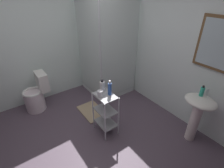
{
  "coord_description": "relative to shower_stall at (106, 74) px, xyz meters",
  "views": [
    {
      "loc": [
        1.65,
        -0.68,
        2.2
      ],
      "look_at": [
        -0.08,
        0.56,
        0.95
      ],
      "focal_mm": 27.2,
      "sensor_mm": 36.0,
      "label": 1
    }
  ],
  "objects": [
    {
      "name": "bath_mat",
      "position": [
        0.46,
        -0.67,
        -0.45
      ],
      "size": [
        0.6,
        0.4,
        0.02
      ],
      "primitive_type": "cube",
      "color": "tan",
      "rests_on": "ground_plane"
    },
    {
      "name": "rinse_cup",
      "position": [
        1.03,
        -0.8,
        0.32
      ],
      "size": [
        0.08,
        0.08,
        0.09
      ],
      "primitive_type": "cylinder",
      "color": "silver",
      "rests_on": "storage_cart"
    },
    {
      "name": "toilet",
      "position": [
        -0.27,
        -1.49,
        -0.15
      ],
      "size": [
        0.37,
        0.49,
        0.76
      ],
      "color": "white",
      "rests_on": "ground_plane"
    },
    {
      "name": "hand_soap_bottle",
      "position": [
        1.96,
        0.34,
        0.42
      ],
      "size": [
        0.06,
        0.06,
        0.17
      ],
      "color": "#2DBC99",
      "rests_on": "pedestal_sink"
    },
    {
      "name": "storage_cart",
      "position": [
        1.05,
        -0.73,
        -0.03
      ],
      "size": [
        0.38,
        0.28,
        0.74
      ],
      "color": "silver",
      "rests_on": "ground_plane"
    },
    {
      "name": "wall_left",
      "position": [
        -0.64,
        -1.22,
        0.79
      ],
      "size": [
        0.1,
        4.2,
        2.5
      ],
      "primitive_type": "cube",
      "color": "white",
      "rests_on": "ground_plane"
    },
    {
      "name": "shower_stall",
      "position": [
        0.0,
        0.0,
        0.0
      ],
      "size": [
        0.92,
        0.92,
        2.0
      ],
      "color": "white",
      "rests_on": "ground_plane"
    },
    {
      "name": "ground_plane",
      "position": [
        1.21,
        -1.22,
        -0.47
      ],
      "size": [
        4.2,
        4.2,
        0.02
      ],
      "primitive_type": "cube",
      "color": "#564655"
    },
    {
      "name": "lotion_bottle_white",
      "position": [
        0.92,
        -0.69,
        0.37
      ],
      "size": [
        0.08,
        0.08,
        0.2
      ],
      "color": "white",
      "rests_on": "storage_cart"
    },
    {
      "name": "shampoo_bottle_blue",
      "position": [
        1.08,
        -0.66,
        0.38
      ],
      "size": [
        0.06,
        0.06,
        0.24
      ],
      "color": "#3059B0",
      "rests_on": "storage_cart"
    },
    {
      "name": "wall_back",
      "position": [
        1.22,
        0.63,
        0.79
      ],
      "size": [
        4.2,
        0.14,
        2.5
      ],
      "color": "white",
      "rests_on": "ground_plane"
    },
    {
      "name": "pedestal_sink",
      "position": [
        2.0,
        0.3,
        0.12
      ],
      "size": [
        0.46,
        0.37,
        0.81
      ],
      "color": "white",
      "rests_on": "ground_plane"
    },
    {
      "name": "sink_faucet",
      "position": [
        2.0,
        0.42,
        0.4
      ],
      "size": [
        0.03,
        0.03,
        0.1
      ],
      "primitive_type": "cylinder",
      "color": "silver",
      "rests_on": "pedestal_sink"
    }
  ]
}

